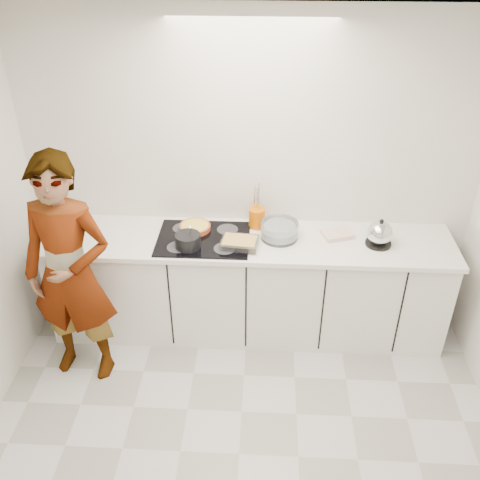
# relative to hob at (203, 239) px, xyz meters

# --- Properties ---
(floor) EXTENTS (3.60, 3.20, 0.00)m
(floor) POSITION_rel_hob_xyz_m (0.35, -1.26, -0.92)
(floor) COLOR silver
(floor) RESTS_ON ground
(ceiling) EXTENTS (3.60, 3.20, 0.00)m
(ceiling) POSITION_rel_hob_xyz_m (0.35, -1.26, 1.68)
(ceiling) COLOR white
(ceiling) RESTS_ON wall_back
(wall_back) EXTENTS (3.60, 0.00, 2.60)m
(wall_back) POSITION_rel_hob_xyz_m (0.35, 0.34, 0.38)
(wall_back) COLOR silver
(wall_back) RESTS_ON ground
(base_cabinets) EXTENTS (3.20, 0.58, 0.87)m
(base_cabinets) POSITION_rel_hob_xyz_m (0.35, 0.02, -0.48)
(base_cabinets) COLOR white
(base_cabinets) RESTS_ON floor
(countertop) EXTENTS (3.24, 0.64, 0.04)m
(countertop) POSITION_rel_hob_xyz_m (0.35, 0.02, -0.03)
(countertop) COLOR white
(countertop) RESTS_ON base_cabinets
(hob) EXTENTS (0.72, 0.54, 0.01)m
(hob) POSITION_rel_hob_xyz_m (0.00, 0.00, 0.00)
(hob) COLOR black
(hob) RESTS_ON countertop
(tart_dish) EXTENTS (0.31, 0.31, 0.04)m
(tart_dish) POSITION_rel_hob_xyz_m (-0.08, 0.13, 0.03)
(tart_dish) COLOR #AD4926
(tart_dish) RESTS_ON hob
(saucepan) EXTENTS (0.22, 0.22, 0.18)m
(saucepan) POSITION_rel_hob_xyz_m (-0.10, -0.13, 0.06)
(saucepan) COLOR black
(saucepan) RESTS_ON hob
(baking_dish) EXTENTS (0.30, 0.23, 0.05)m
(baking_dish) POSITION_rel_hob_xyz_m (0.29, -0.09, 0.04)
(baking_dish) COLOR silver
(baking_dish) RESTS_ON hob
(mixing_bowl) EXTENTS (0.33, 0.33, 0.14)m
(mixing_bowl) POSITION_rel_hob_xyz_m (0.60, 0.06, 0.06)
(mixing_bowl) COLOR silver
(mixing_bowl) RESTS_ON countertop
(tea_towel) EXTENTS (0.27, 0.23, 0.04)m
(tea_towel) POSITION_rel_hob_xyz_m (1.05, 0.11, 0.01)
(tea_towel) COLOR white
(tea_towel) RESTS_ON countertop
(kettle) EXTENTS (0.24, 0.24, 0.23)m
(kettle) POSITION_rel_hob_xyz_m (1.36, 0.00, 0.09)
(kettle) COLOR black
(kettle) RESTS_ON countertop
(utensil_crock) EXTENTS (0.14, 0.14, 0.16)m
(utensil_crock) POSITION_rel_hob_xyz_m (0.41, 0.22, 0.07)
(utensil_crock) COLOR #D36303
(utensil_crock) RESTS_ON countertop
(cook) EXTENTS (0.71, 0.51, 1.83)m
(cook) POSITION_rel_hob_xyz_m (-0.90, -0.51, -0.00)
(cook) COLOR white
(cook) RESTS_ON floor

